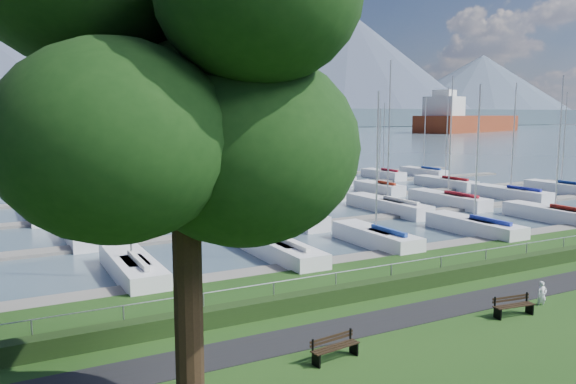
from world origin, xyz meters
TOP-DOWN VIEW (x-y plane):
  - path at (0.00, -3.00)m, footprint 160.00×2.00m
  - water at (0.00, 260.00)m, footprint 800.00×540.00m
  - hedge at (0.00, -0.40)m, footprint 80.00×0.70m
  - fence at (0.00, 0.00)m, footprint 80.00×0.04m
  - foothill at (0.00, 330.00)m, footprint 900.00×80.00m
  - mountains at (7.35, 404.62)m, footprint 1190.00×360.00m
  - docks at (0.00, 26.00)m, footprint 90.00×41.60m
  - bench_left at (-7.29, -5.07)m, footprint 1.84×0.65m
  - bench_right at (1.17, -4.98)m, footprint 1.84×0.64m
  - person at (3.29, -4.65)m, footprint 0.49×0.38m
  - tree at (-12.93, -6.85)m, footprint 8.90×8.80m
  - crane at (8.45, 30.05)m, footprint 6.70×13.18m
  - cargo_ship_mid at (39.22, 220.12)m, footprint 112.67×22.80m
  - cargo_ship_east at (186.50, 181.13)m, footprint 80.69×44.32m
  - sailboat_fleet at (-2.40, 28.41)m, footprint 74.36×49.00m

SIDE VIEW (x-z plane):
  - water at x=0.00m, z-range -0.50..-0.30m
  - docks at x=0.00m, z-range -0.34..-0.09m
  - path at x=0.00m, z-range -0.01..0.03m
  - hedge at x=0.00m, z-range 0.00..0.70m
  - bench_left at x=-7.29m, z-range -0.01..0.84m
  - bench_right at x=1.17m, z-range -0.01..0.84m
  - person at x=3.29m, z-range 0.00..1.19m
  - fence at x=0.00m, z-range 1.18..1.22m
  - cargo_ship_mid at x=39.22m, z-range -7.31..14.19m
  - cargo_ship_east at x=186.50m, z-range -6.99..14.51m
  - crane at x=8.45m, z-range -5.85..16.50m
  - sailboat_fleet at x=-2.40m, z-range -1.48..12.24m
  - foothill at x=0.00m, z-range 0.00..12.00m
  - tree at x=-12.93m, z-range 2.53..16.67m
  - mountains at x=7.35m, z-range -10.82..104.18m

